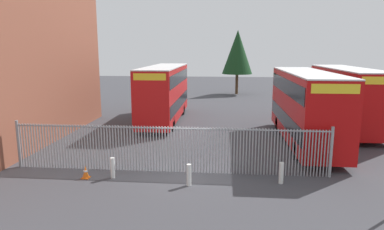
{
  "coord_description": "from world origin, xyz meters",
  "views": [
    {
      "loc": [
        1.82,
        -15.45,
        5.74
      ],
      "look_at": [
        0.0,
        4.0,
        2.0
      ],
      "focal_mm": 32.24,
      "sensor_mm": 36.0,
      "label": 1
    }
  ],
  "objects_px": {
    "bollard_near_left": "(113,168)",
    "traffic_cone_by_gate": "(86,172)",
    "bollard_near_right": "(281,173)",
    "bollard_center_front": "(189,175)",
    "double_decker_bus_near_gate": "(306,105)",
    "double_decker_bus_behind_fence_left": "(164,91)",
    "double_decker_bus_behind_fence_right": "(346,96)"
  },
  "relations": [
    {
      "from": "double_decker_bus_near_gate",
      "to": "double_decker_bus_behind_fence_right",
      "type": "height_order",
      "value": "same"
    },
    {
      "from": "bollard_center_front",
      "to": "double_decker_bus_behind_fence_right",
      "type": "bearing_deg",
      "value": 49.21
    },
    {
      "from": "double_decker_bus_behind_fence_right",
      "to": "bollard_center_front",
      "type": "xyz_separation_m",
      "value": [
        -10.24,
        -11.87,
        -1.95
      ]
    },
    {
      "from": "double_decker_bus_behind_fence_left",
      "to": "bollard_near_right",
      "type": "height_order",
      "value": "double_decker_bus_behind_fence_left"
    },
    {
      "from": "traffic_cone_by_gate",
      "to": "bollard_near_right",
      "type": "bearing_deg",
      "value": 1.24
    },
    {
      "from": "bollard_near_left",
      "to": "bollard_near_right",
      "type": "bearing_deg",
      "value": 0.36
    },
    {
      "from": "traffic_cone_by_gate",
      "to": "bollard_center_front",
      "type": "bearing_deg",
      "value": -5.05
    },
    {
      "from": "double_decker_bus_near_gate",
      "to": "bollard_center_front",
      "type": "relative_size",
      "value": 11.38
    },
    {
      "from": "bollard_center_front",
      "to": "bollard_near_right",
      "type": "relative_size",
      "value": 1.0
    },
    {
      "from": "double_decker_bus_near_gate",
      "to": "double_decker_bus_behind_fence_left",
      "type": "xyz_separation_m",
      "value": [
        -9.72,
        5.86,
        0.0
      ]
    },
    {
      "from": "bollard_near_right",
      "to": "bollard_center_front",
      "type": "bearing_deg",
      "value": -171.29
    },
    {
      "from": "bollard_near_left",
      "to": "bollard_near_right",
      "type": "xyz_separation_m",
      "value": [
        7.48,
        0.05,
        0.0
      ]
    },
    {
      "from": "bollard_near_left",
      "to": "traffic_cone_by_gate",
      "type": "xyz_separation_m",
      "value": [
        -1.22,
        -0.14,
        -0.19
      ]
    },
    {
      "from": "double_decker_bus_near_gate",
      "to": "double_decker_bus_behind_fence_right",
      "type": "bearing_deg",
      "value": 49.23
    },
    {
      "from": "double_decker_bus_near_gate",
      "to": "double_decker_bus_behind_fence_left",
      "type": "distance_m",
      "value": 11.35
    },
    {
      "from": "double_decker_bus_behind_fence_left",
      "to": "double_decker_bus_near_gate",
      "type": "bearing_deg",
      "value": -31.1
    },
    {
      "from": "double_decker_bus_behind_fence_left",
      "to": "bollard_center_front",
      "type": "xyz_separation_m",
      "value": [
        3.33,
        -13.26,
        -1.95
      ]
    },
    {
      "from": "bollard_near_left",
      "to": "bollard_center_front",
      "type": "relative_size",
      "value": 1.0
    },
    {
      "from": "double_decker_bus_behind_fence_left",
      "to": "bollard_near_left",
      "type": "relative_size",
      "value": 11.38
    },
    {
      "from": "double_decker_bus_behind_fence_left",
      "to": "bollard_near_right",
      "type": "distance_m",
      "value": 14.73
    },
    {
      "from": "bollard_center_front",
      "to": "bollard_near_right",
      "type": "bearing_deg",
      "value": 8.71
    },
    {
      "from": "bollard_near_right",
      "to": "double_decker_bus_behind_fence_left",
      "type": "bearing_deg",
      "value": 119.96
    },
    {
      "from": "double_decker_bus_behind_fence_left",
      "to": "traffic_cone_by_gate",
      "type": "distance_m",
      "value": 13.09
    },
    {
      "from": "double_decker_bus_near_gate",
      "to": "bollard_center_front",
      "type": "xyz_separation_m",
      "value": [
        -6.38,
        -7.39,
        -1.95
      ]
    },
    {
      "from": "traffic_cone_by_gate",
      "to": "double_decker_bus_near_gate",
      "type": "bearing_deg",
      "value": 32.09
    },
    {
      "from": "double_decker_bus_near_gate",
      "to": "double_decker_bus_behind_fence_right",
      "type": "relative_size",
      "value": 1.0
    },
    {
      "from": "double_decker_bus_near_gate",
      "to": "bollard_near_right",
      "type": "height_order",
      "value": "double_decker_bus_near_gate"
    },
    {
      "from": "bollard_near_right",
      "to": "bollard_near_left",
      "type": "bearing_deg",
      "value": -179.64
    },
    {
      "from": "bollard_near_left",
      "to": "double_decker_bus_behind_fence_left",
      "type": "bearing_deg",
      "value": 89.16
    },
    {
      "from": "bollard_center_front",
      "to": "bollard_near_left",
      "type": "bearing_deg",
      "value": 170.97
    },
    {
      "from": "double_decker_bus_near_gate",
      "to": "traffic_cone_by_gate",
      "type": "relative_size",
      "value": 18.32
    },
    {
      "from": "double_decker_bus_behind_fence_right",
      "to": "bollard_near_left",
      "type": "distance_m",
      "value": 17.92
    }
  ]
}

